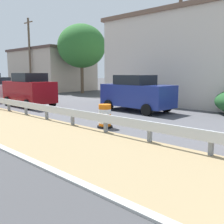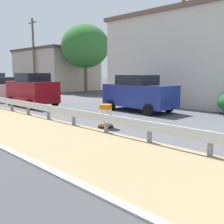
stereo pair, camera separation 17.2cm
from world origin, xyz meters
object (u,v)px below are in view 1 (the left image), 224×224
(utility_pole_mid, at_px, (30,54))
(utility_pole_near, at_px, (179,41))
(traffic_barrel_close, at_px, (105,117))
(car_trailing_near_lane, at_px, (137,93))
(car_lead_far_lane, at_px, (29,90))

(utility_pole_mid, bearing_deg, utility_pole_near, -89.54)
(utility_pole_mid, bearing_deg, traffic_barrel_close, -111.84)
(car_trailing_near_lane, bearing_deg, utility_pole_near, 85.97)
(car_lead_far_lane, height_order, utility_pole_mid, utility_pole_mid)
(car_lead_far_lane, height_order, utility_pole_near, utility_pole_near)
(traffic_barrel_close, bearing_deg, car_trailing_near_lane, 23.11)
(traffic_barrel_close, xyz_separation_m, car_lead_far_lane, (1.34, 8.63, 0.68))
(car_trailing_near_lane, relative_size, utility_pole_near, 0.53)
(utility_pole_near, height_order, utility_pole_mid, utility_pole_mid)
(car_lead_far_lane, distance_m, utility_pole_mid, 14.90)
(car_lead_far_lane, bearing_deg, utility_pole_mid, -29.24)
(traffic_barrel_close, relative_size, utility_pole_mid, 0.11)
(utility_pole_mid, bearing_deg, car_trailing_near_lane, -101.41)
(car_trailing_near_lane, relative_size, car_lead_far_lane, 1.06)
(traffic_barrel_close, bearing_deg, utility_pole_mid, 68.16)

